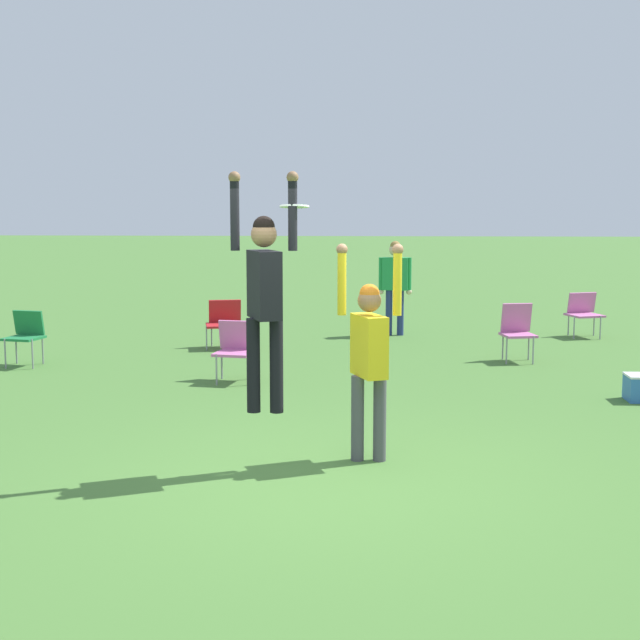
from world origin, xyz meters
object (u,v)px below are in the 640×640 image
frisbee (294,206)px  camping_chair_3 (26,333)px  camping_chair_2 (517,328)px  person_spectator_near (395,279)px  person_defending (369,348)px  person_jumping (264,286)px  camping_chair_0 (235,346)px  camping_chair_4 (583,311)px  camping_chair_1 (223,320)px

frisbee → camping_chair_3: frisbee is taller
camping_chair_2 → person_spectator_near: (-1.79, 2.59, 0.52)m
person_defending → person_jumping: bearing=-90.0°
person_jumping → person_defending: 1.16m
camping_chair_0 → camping_chair_3: (-3.27, 0.98, 0.01)m
person_jumping → camping_chair_3: person_jumping is taller
person_jumping → camping_chair_4: (4.73, 8.45, -1.19)m
camping_chair_1 → person_defending: bearing=97.9°
camping_chair_2 → person_jumping: bearing=50.2°
camping_chair_1 → camping_chair_3: 3.20m
camping_chair_0 → camping_chair_1: camping_chair_0 is taller
camping_chair_0 → frisbee: bearing=115.9°
person_defending → frisbee: bearing=-88.7°
camping_chair_0 → camping_chair_1: bearing=-67.6°
camping_chair_1 → camping_chair_2: bearing=155.1°
camping_chair_2 → camping_chair_3: bearing=-5.3°
person_defending → frisbee: size_ratio=7.75×
camping_chair_0 → camping_chair_4: 7.14m
person_jumping → camping_chair_1: size_ratio=2.68×
frisbee → camping_chair_2: frisbee is taller
frisbee → camping_chair_4: (4.47, 8.36, -1.88)m
person_jumping → camping_chair_1: bearing=-10.0°
frisbee → camping_chair_0: frisbee is taller
person_jumping → camping_chair_0: bearing=-10.1°
person_jumping → person_spectator_near: 8.56m
camping_chair_0 → person_spectator_near: person_spectator_near is taller
frisbee → camping_chair_3: bearing=131.8°
person_defending → camping_chair_4: person_defending is taller
person_defending → camping_chair_2: 5.92m
person_defending → camping_chair_2: size_ratio=2.30×
person_defending → camping_chair_4: size_ratio=2.56×
person_defending → frisbee: 1.47m
camping_chair_1 → camping_chair_3: (-2.64, -1.81, 0.03)m
person_defending → frisbee: frisbee is taller
person_defending → person_spectator_near: bearing=154.4°
frisbee → camping_chair_4: bearing=61.9°
camping_chair_3 → camping_chair_1: bearing=-134.0°
person_spectator_near → person_jumping: bearing=-92.9°
camping_chair_2 → frisbee: bearing=51.8°
camping_chair_2 → person_defending: bearing=56.2°
camping_chair_0 → person_spectator_near: bearing=-107.5°
camping_chair_1 → camping_chair_4: 6.46m
camping_chair_3 → camping_chair_0: bearing=174.9°
camping_chair_2 → camping_chair_4: bearing=-132.9°
person_jumping → person_spectator_near: person_jumping is taller
camping_chair_2 → camping_chair_0: bearing=12.3°
person_defending → camping_chair_1: person_defending is taller
person_jumping → person_defending: size_ratio=1.05×
person_defending → camping_chair_2: (2.22, 5.46, -0.55)m
person_jumping → camping_chair_1: 7.11m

